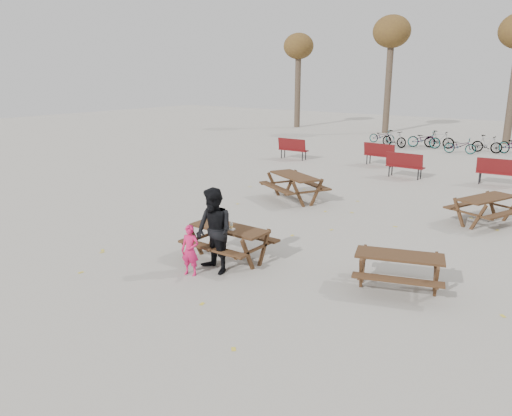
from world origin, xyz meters
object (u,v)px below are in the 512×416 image
Objects in this scene: picnic_table_east at (398,272)px; picnic_table_far at (485,211)px; child at (190,250)px; adult at (214,231)px; food_tray at (230,229)px; soda_bottle at (231,226)px; picnic_table_north at (294,188)px; main_picnic_table at (229,235)px.

picnic_table_far is (0.30, 5.65, 0.03)m from picnic_table_east.
child is 0.60× the size of picnic_table_far.
child is 0.64m from adult.
child is at bearing -110.83° from adult.
soda_bottle reaches higher than food_tray.
adult reaches higher than soda_bottle.
child is 6.81m from picnic_table_north.
picnic_table_east is (3.49, 0.87, -0.49)m from soda_bottle.
adult is (0.04, -0.62, 0.06)m from soda_bottle.
child is (-0.26, -1.04, -0.31)m from soda_bottle.
soda_bottle is at bearing 59.27° from child.
food_tray is 3.64m from picnic_table_east.
child reaches higher than food_tray.
main_picnic_table is at bearing -44.82° from picnic_table_north.
child is at bearing -95.19° from main_picnic_table.
adult is 3.80m from picnic_table_east.
main_picnic_table is 1.15m from child.
food_tray is at bearing 170.66° from picnic_table_far.
adult reaches higher than food_tray.
adult reaches higher than picnic_table_east.
picnic_table_far is (3.94, 6.42, -0.20)m from main_picnic_table.
main_picnic_table is 10.00× the size of food_tray.
picnic_table_east is at bearing -162.16° from picnic_table_far.
picnic_table_north is (-1.65, 6.60, -0.11)m from child.
picnic_table_north is 1.11× the size of picnic_table_far.
food_tray is 0.09× the size of picnic_table_north.
adult is 1.10× the size of picnic_table_east.
picnic_table_east is at bearing 10.14° from child.
picnic_table_far is (3.80, 6.54, -0.41)m from food_tray.
main_picnic_table is 0.28m from food_tray.
food_tray is 0.10× the size of adult.
adult is 0.91× the size of picnic_table_north.
picnic_table_north is at bearing 120.43° from picnic_table_far.
adult is at bearing -175.91° from picnic_table_east.
picnic_table_east is (3.75, 1.91, -0.18)m from child.
picnic_table_east is 0.92× the size of picnic_table_far.
child is at bearing -103.85° from soda_bottle.
adult is at bearing -74.84° from main_picnic_table.
food_tray is (0.14, -0.12, 0.21)m from main_picnic_table.
picnic_table_north is (-5.40, 4.69, 0.07)m from picnic_table_east.
main_picnic_table is at bearing 138.91° from food_tray.
child reaches higher than main_picnic_table.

